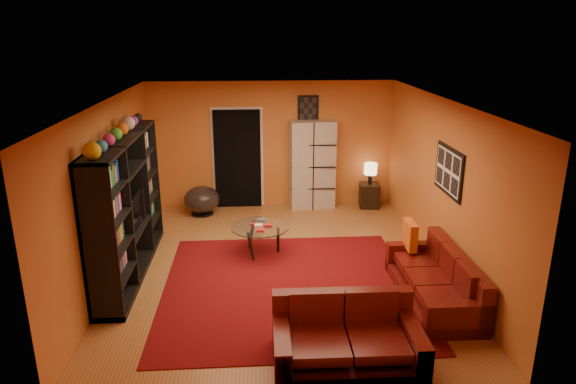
{
  "coord_description": "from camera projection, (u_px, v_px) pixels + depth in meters",
  "views": [
    {
      "loc": [
        -0.37,
        -7.36,
        3.58
      ],
      "look_at": [
        0.15,
        0.1,
        1.2
      ],
      "focal_mm": 32.0,
      "sensor_mm": 36.0,
      "label": 1
    }
  ],
  "objects": [
    {
      "name": "floor",
      "position": [
        279.0,
        266.0,
        8.11
      ],
      "size": [
        6.0,
        6.0,
        0.0
      ],
      "primitive_type": "plane",
      "color": "brown",
      "rests_on": "ground"
    },
    {
      "name": "ceiling",
      "position": [
        278.0,
        101.0,
        7.32
      ],
      "size": [
        6.0,
        6.0,
        0.0
      ],
      "primitive_type": "plane",
      "rotation": [
        3.14,
        0.0,
        0.0
      ],
      "color": "white",
      "rests_on": "wall_back"
    },
    {
      "name": "wall_back",
      "position": [
        271.0,
        145.0,
        10.57
      ],
      "size": [
        6.0,
        0.0,
        6.0
      ],
      "primitive_type": "plane",
      "rotation": [
        1.57,
        0.0,
        0.0
      ],
      "color": "#BF672A",
      "rests_on": "floor"
    },
    {
      "name": "wall_front",
      "position": [
        295.0,
        281.0,
        4.86
      ],
      "size": [
        6.0,
        0.0,
        6.0
      ],
      "primitive_type": "plane",
      "rotation": [
        -1.57,
        0.0,
        0.0
      ],
      "color": "#BF672A",
      "rests_on": "floor"
    },
    {
      "name": "wall_left",
      "position": [
        110.0,
        191.0,
        7.55
      ],
      "size": [
        0.0,
        6.0,
        6.0
      ],
      "primitive_type": "plane",
      "rotation": [
        1.57,
        0.0,
        1.57
      ],
      "color": "#BF672A",
      "rests_on": "floor"
    },
    {
      "name": "wall_right",
      "position": [
        441.0,
        185.0,
        7.88
      ],
      "size": [
        0.0,
        6.0,
        6.0
      ],
      "primitive_type": "plane",
      "rotation": [
        1.57,
        0.0,
        -1.57
      ],
      "color": "#BF672A",
      "rests_on": "floor"
    },
    {
      "name": "rug",
      "position": [
        289.0,
        287.0,
        7.45
      ],
      "size": [
        3.6,
        3.6,
        0.01
      ],
      "primitive_type": "cube",
      "color": "#51090D",
      "rests_on": "floor"
    },
    {
      "name": "doorway",
      "position": [
        238.0,
        159.0,
        10.57
      ],
      "size": [
        0.95,
        0.1,
        2.04
      ],
      "primitive_type": "cube",
      "color": "black",
      "rests_on": "floor"
    },
    {
      "name": "wall_art_right",
      "position": [
        449.0,
        171.0,
        7.5
      ],
      "size": [
        0.03,
        1.0,
        0.7
      ],
      "primitive_type": "cube",
      "color": "black",
      "rests_on": "wall_right"
    },
    {
      "name": "wall_art_back",
      "position": [
        308.0,
        108.0,
        10.37
      ],
      "size": [
        0.42,
        0.03,
        0.52
      ],
      "primitive_type": "cube",
      "color": "black",
      "rests_on": "wall_back"
    },
    {
      "name": "entertainment_unit",
      "position": [
        127.0,
        207.0,
        7.64
      ],
      "size": [
        0.45,
        3.0,
        2.1
      ],
      "primitive_type": "cube",
      "color": "black",
      "rests_on": "floor"
    },
    {
      "name": "tv",
      "position": [
        131.0,
        211.0,
        7.68
      ],
      "size": [
        0.9,
        0.12,
        0.52
      ],
      "primitive_type": "imported",
      "rotation": [
        0.0,
        0.0,
        1.57
      ],
      "color": "black",
      "rests_on": "entertainment_unit"
    },
    {
      "name": "sofa",
      "position": [
        439.0,
        281.0,
        7.03
      ],
      "size": [
        0.82,
        1.99,
        0.85
      ],
      "rotation": [
        0.0,
        0.0,
        -0.0
      ],
      "color": "#4B0C0A",
      "rests_on": "rug"
    },
    {
      "name": "loveseat",
      "position": [
        346.0,
        336.0,
        5.77
      ],
      "size": [
        1.65,
        1.0,
        0.85
      ],
      "rotation": [
        0.0,
        0.0,
        1.56
      ],
      "color": "#4B0C0A",
      "rests_on": "rug"
    },
    {
      "name": "throw_pillow",
      "position": [
        410.0,
        235.0,
        7.7
      ],
      "size": [
        0.12,
        0.42,
        0.42
      ],
      "primitive_type": "cube",
      "color": "#DB5E18",
      "rests_on": "sofa"
    },
    {
      "name": "coffee_table",
      "position": [
        260.0,
        229.0,
        8.43
      ],
      "size": [
        0.96,
        0.96,
        0.48
      ],
      "rotation": [
        0.0,
        0.0,
        -0.02
      ],
      "color": "silver",
      "rests_on": "floor"
    },
    {
      "name": "storage_cabinet",
      "position": [
        312.0,
        165.0,
        10.55
      ],
      "size": [
        0.94,
        0.49,
        1.82
      ],
      "primitive_type": "cube",
      "rotation": [
        0.0,
        0.0,
        0.09
      ],
      "color": "#B3AFA5",
      "rests_on": "floor"
    },
    {
      "name": "bowl_chair",
      "position": [
        202.0,
        200.0,
        10.3
      ],
      "size": [
        0.71,
        0.71,
        0.58
      ],
      "color": "black",
      "rests_on": "floor"
    },
    {
      "name": "side_table",
      "position": [
        369.0,
        195.0,
        10.75
      ],
      "size": [
        0.44,
        0.44,
        0.5
      ],
      "primitive_type": "cube",
      "rotation": [
        0.0,
        0.0,
        -0.09
      ],
      "color": "black",
      "rests_on": "floor"
    },
    {
      "name": "table_lamp",
      "position": [
        371.0,
        170.0,
        10.58
      ],
      "size": [
        0.27,
        0.27,
        0.44
      ],
      "color": "black",
      "rests_on": "side_table"
    }
  ]
}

